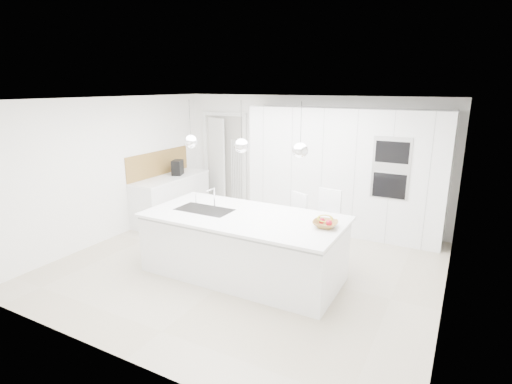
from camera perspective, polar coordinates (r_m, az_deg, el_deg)
The scene contains 26 objects.
floor at distance 6.27m, azimuth -1.32°, elevation -10.40°, with size 5.50×5.50×0.00m, color #BBAF98.
wall_back at distance 8.06m, azimuth 7.43°, elevation 4.60°, with size 5.50×5.50×0.00m, color white.
wall_left at distance 7.56m, azimuth -19.88°, elevation 3.13°, with size 5.00×5.00×0.00m, color white.
ceiling at distance 5.67m, azimuth -1.47°, elevation 13.10°, with size 5.50×5.50×0.00m, color white.
tall_cabinets at distance 7.55m, azimuth 12.27°, elevation 2.91°, with size 3.60×0.60×2.30m, color white.
oven_stack at distance 7.03m, azimuth 18.70°, elevation 3.23°, with size 0.62×0.04×1.05m, color #A5A5A8, non-canonical shape.
doorway_frame at distance 8.94m, azimuth -4.46°, elevation 4.24°, with size 1.11×0.08×2.13m, color white, non-canonical shape.
hallway_door at distance 9.04m, azimuth -5.97°, elevation 4.19°, with size 0.82×0.04×2.00m, color white.
radiator at distance 8.80m, azimuth -2.71°, elevation 2.93°, with size 0.32×0.04×1.40m, color white, non-canonical shape.
left_base_cabinets at distance 8.37m, azimuth -11.95°, elevation -0.98°, with size 0.60×1.80×0.86m, color white.
left_worktop at distance 8.26m, azimuth -12.12°, elevation 2.03°, with size 0.62×1.82×0.04m, color white.
oak_backsplash at distance 8.40m, azimuth -13.73°, elevation 4.02°, with size 0.02×1.80×0.50m, color olive.
island_base at distance 5.81m, azimuth -1.95°, elevation -7.88°, with size 2.80×1.20×0.86m, color white.
island_worktop at distance 5.69m, azimuth -1.73°, elevation -3.53°, with size 2.84×1.40×0.04m, color white.
island_sink at distance 6.01m, azimuth -7.36°, elevation -3.25°, with size 0.84×0.44×0.18m, color #3F3F42, non-canonical shape.
island_tap at distance 6.07m, azimuth -5.96°, elevation -0.74°, with size 0.02×0.02×0.30m, color white.
pendant_left at distance 5.88m, azimuth -9.32°, elevation 7.11°, with size 0.20×0.20×0.20m, color white.
pendant_mid at distance 5.41m, azimuth -2.08°, elevation 6.62°, with size 0.20×0.20×0.20m, color white.
pendant_right at distance 5.04m, azimuth 6.34°, elevation 5.92°, with size 0.20×0.20×0.20m, color white.
fruit_bowl at distance 5.28m, azimuth 9.85°, elevation -4.55°, with size 0.33×0.33×0.08m, color olive.
espresso_machine at distance 8.37m, azimuth -11.14°, elevation 3.46°, with size 0.18×0.28×0.31m, color black.
bar_stool_left at distance 6.30m, azimuth 5.63°, elevation -5.11°, with size 0.35×0.48×1.06m, color white, non-canonical shape.
bar_stool_right at distance 6.18m, azimuth 9.91°, elevation -5.19°, with size 0.38×0.53×1.16m, color white, non-canonical shape.
apple_a at distance 5.31m, azimuth 9.39°, elevation -4.08°, with size 0.08×0.08×0.08m, color red.
apple_b at distance 5.24m, azimuth 10.39°, elevation -4.37°, with size 0.08×0.08×0.08m, color red.
banana_bunch at distance 5.26m, azimuth 9.83°, elevation -3.75°, with size 0.21×0.21×0.03m, color yellow.
Camera 1 is at (2.80, -4.92, 2.69)m, focal length 28.00 mm.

